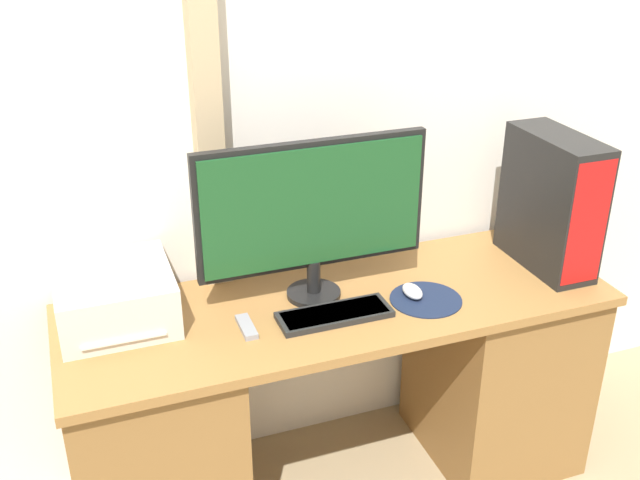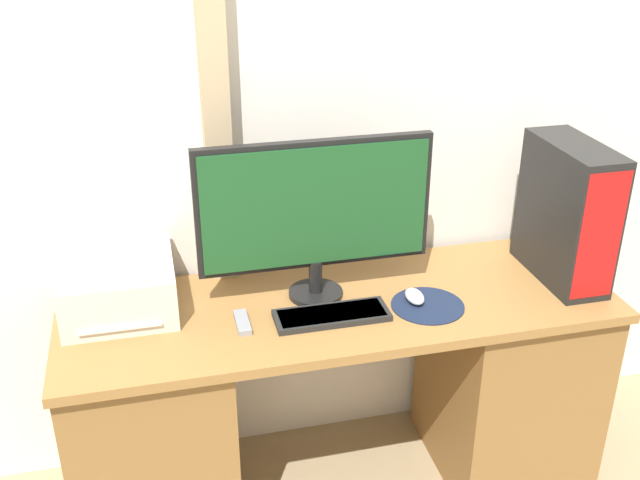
# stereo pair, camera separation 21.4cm
# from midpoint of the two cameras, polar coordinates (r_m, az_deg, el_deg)

# --- Properties ---
(wall_back) EXTENTS (6.40, 0.13, 2.70)m
(wall_back) POSITION_cam_midpoint_polar(r_m,az_deg,el_deg) (2.32, -4.29, 12.94)
(wall_back) COLOR white
(wall_back) RESTS_ON ground_plane
(desk) EXTENTS (1.67, 0.56, 0.72)m
(desk) POSITION_cam_midpoint_polar(r_m,az_deg,el_deg) (2.45, -1.12, -11.73)
(desk) COLOR olive
(desk) RESTS_ON ground_plane
(monitor) EXTENTS (0.69, 0.16, 0.49)m
(monitor) POSITION_cam_midpoint_polar(r_m,az_deg,el_deg) (2.16, -3.38, 2.23)
(monitor) COLOR black
(monitor) RESTS_ON desk
(keyboard) EXTENTS (0.33, 0.12, 0.02)m
(keyboard) POSITION_cam_midpoint_polar(r_m,az_deg,el_deg) (2.17, -1.71, -5.76)
(keyboard) COLOR black
(keyboard) RESTS_ON desk
(mousepad) EXTENTS (0.22, 0.22, 0.00)m
(mousepad) POSITION_cam_midpoint_polar(r_m,az_deg,el_deg) (2.27, 5.40, -4.61)
(mousepad) COLOR #19233D
(mousepad) RESTS_ON desk
(mouse) EXTENTS (0.05, 0.09, 0.03)m
(mouse) POSITION_cam_midpoint_polar(r_m,az_deg,el_deg) (2.27, 4.39, -3.98)
(mouse) COLOR silver
(mouse) RESTS_ON mousepad
(computer_tower) EXTENTS (0.15, 0.37, 0.44)m
(computer_tower) POSITION_cam_midpoint_polar(r_m,az_deg,el_deg) (2.46, 14.91, 2.76)
(computer_tower) COLOR black
(computer_tower) RESTS_ON desk
(printer) EXTENTS (0.32, 0.35, 0.15)m
(printer) POSITION_cam_midpoint_polar(r_m,az_deg,el_deg) (2.23, -18.03, -4.23)
(printer) COLOR beige
(printer) RESTS_ON desk
(remote_control) EXTENTS (0.04, 0.12, 0.02)m
(remote_control) POSITION_cam_midpoint_polar(r_m,az_deg,el_deg) (2.14, -8.50, -6.65)
(remote_control) COLOR gray
(remote_control) RESTS_ON desk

